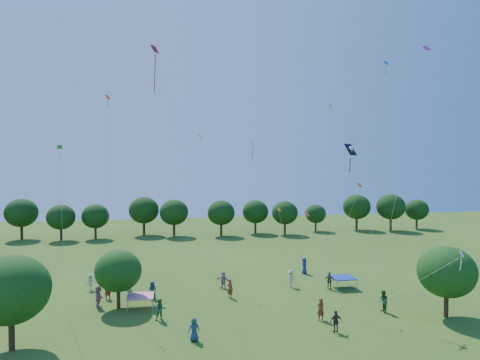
% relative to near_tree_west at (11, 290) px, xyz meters
% --- Properties ---
extents(near_tree_west, '(5.02, 5.02, 6.28)m').
position_rel_near_tree_west_xyz_m(near_tree_west, '(0.00, 0.00, 0.00)').
color(near_tree_west, '#422B19').
rests_on(near_tree_west, ground).
extents(near_tree_north, '(3.91, 3.91, 4.95)m').
position_rel_near_tree_west_xyz_m(near_tree_north, '(6.11, 7.26, -0.83)').
color(near_tree_north, '#422B19').
rests_on(near_tree_north, ground).
extents(near_tree_east, '(4.51, 4.51, 5.69)m').
position_rel_near_tree_west_xyz_m(near_tree_east, '(32.03, 0.15, -0.36)').
color(near_tree_east, '#422B19').
rests_on(near_tree_east, ground).
extents(treeline, '(88.01, 8.77, 6.77)m').
position_rel_near_tree_west_xyz_m(treeline, '(13.99, 43.91, 0.08)').
color(treeline, '#422B19').
rests_on(treeline, ground).
extents(tent_red_stripe, '(2.20, 2.20, 1.10)m').
position_rel_near_tree_west_xyz_m(tent_red_stripe, '(7.94, 6.86, -2.98)').
color(tent_red_stripe, red).
rests_on(tent_red_stripe, ground).
extents(tent_blue, '(2.20, 2.20, 1.10)m').
position_rel_near_tree_west_xyz_m(tent_blue, '(27.30, 9.32, -2.98)').
color(tent_blue, navy).
rests_on(tent_blue, ground).
extents(crowd_person_0, '(0.88, 0.68, 1.58)m').
position_rel_near_tree_west_xyz_m(crowd_person_0, '(8.90, 9.33, -3.22)').
color(crowd_person_0, '#1A2F4D').
rests_on(crowd_person_0, ground).
extents(crowd_person_1, '(0.72, 0.76, 1.72)m').
position_rel_near_tree_west_xyz_m(crowd_person_1, '(15.88, 8.26, -3.16)').
color(crowd_person_1, maroon).
rests_on(crowd_person_1, ground).
extents(crowd_person_2, '(0.91, 0.60, 1.72)m').
position_rel_near_tree_west_xyz_m(crowd_person_2, '(9.61, 3.63, -3.16)').
color(crowd_person_2, '#2A6235').
rests_on(crowd_person_2, ground).
extents(crowd_person_3, '(1.12, 0.91, 1.57)m').
position_rel_near_tree_west_xyz_m(crowd_person_3, '(2.92, 13.19, -3.23)').
color(crowd_person_3, '#B8AE93').
rests_on(crowd_person_3, ground).
extents(crowd_person_4, '(0.98, 0.52, 1.60)m').
position_rel_near_tree_west_xyz_m(crowd_person_4, '(22.12, -1.13, -3.21)').
color(crowd_person_4, '#3A302F').
rests_on(crowd_person_4, ground).
extents(crowd_person_5, '(1.10, 1.83, 1.85)m').
position_rel_near_tree_west_xyz_m(crowd_person_5, '(4.39, 7.79, -3.09)').
color(crowd_person_5, '#AE658E').
rests_on(crowd_person_5, ground).
extents(crowd_person_6, '(0.83, 1.01, 1.80)m').
position_rel_near_tree_west_xyz_m(crowd_person_6, '(25.47, 15.30, -3.11)').
color(crowd_person_6, navy).
rests_on(crowd_person_6, ground).
extents(crowd_person_7, '(0.69, 0.55, 1.59)m').
position_rel_near_tree_west_xyz_m(crowd_person_7, '(4.93, 9.95, -3.22)').
color(crowd_person_7, maroon).
rests_on(crowd_person_7, ground).
extents(crowd_person_8, '(0.97, 0.65, 1.80)m').
position_rel_near_tree_west_xyz_m(crowd_person_8, '(6.34, 13.07, -3.12)').
color(crowd_person_8, '#26592E').
rests_on(crowd_person_8, ground).
extents(crowd_person_9, '(1.24, 0.89, 1.74)m').
position_rel_near_tree_west_xyz_m(crowd_person_9, '(22.36, 10.54, -3.15)').
color(crowd_person_9, '#C4AC9C').
rests_on(crowd_person_9, ground).
extents(crowd_person_10, '(1.05, 0.98, 1.69)m').
position_rel_near_tree_west_xyz_m(crowd_person_10, '(25.89, 9.13, -3.17)').
color(crowd_person_10, '#413B34').
rests_on(crowd_person_10, ground).
extents(crowd_person_11, '(1.50, 1.40, 1.62)m').
position_rel_near_tree_west_xyz_m(crowd_person_11, '(15.70, 11.41, -3.20)').
color(crowd_person_11, '#98597D').
rests_on(crowd_person_11, ground).
extents(crowd_person_12, '(0.84, 0.54, 1.60)m').
position_rel_near_tree_west_xyz_m(crowd_person_12, '(11.88, -0.72, -3.21)').
color(crowd_person_12, navy).
rests_on(crowd_person_12, ground).
extents(crowd_person_13, '(0.73, 0.55, 1.75)m').
position_rel_near_tree_west_xyz_m(crowd_person_13, '(21.93, 1.40, -3.14)').
color(crowd_person_13, maroon).
rests_on(crowd_person_13, ground).
extents(crowd_person_14, '(0.60, 0.96, 1.83)m').
position_rel_near_tree_west_xyz_m(crowd_person_14, '(27.64, 2.06, -3.10)').
color(crowd_person_14, '#245022').
rests_on(crowd_person_14, ground).
extents(pirate_kite, '(3.83, 3.14, 12.71)m').
position_rel_near_tree_west_xyz_m(pirate_kite, '(25.77, 4.52, 9.27)').
color(pirate_kite, black).
extents(red_high_kite, '(6.14, 2.28, 20.58)m').
position_rel_near_tree_west_xyz_m(red_high_kite, '(10.19, 5.40, 13.98)').
color(red_high_kite, red).
extents(small_kite_0, '(0.55, 0.61, 17.33)m').
position_rel_near_tree_west_xyz_m(small_kite_0, '(4.89, 11.32, 10.29)').
color(small_kite_0, '#D54F0C').
extents(small_kite_1, '(2.57, 3.94, 6.73)m').
position_rel_near_tree_west_xyz_m(small_kite_1, '(21.34, 10.17, 2.26)').
color(small_kite_1, orange).
extents(small_kite_2, '(1.80, 2.12, 17.01)m').
position_rel_near_tree_west_xyz_m(small_kite_2, '(26.18, 10.42, 9.32)').
color(small_kite_2, orange).
extents(small_kite_3, '(3.63, 3.78, 13.50)m').
position_rel_near_tree_west_xyz_m(small_kite_3, '(20.45, 15.55, 7.65)').
color(small_kite_3, '#18852F').
extents(small_kite_4, '(3.37, 2.21, 7.46)m').
position_rel_near_tree_west_xyz_m(small_kite_4, '(24.07, 4.00, 3.05)').
color(small_kite_4, '#141BCC').
extents(small_kite_5, '(2.99, 2.43, 19.22)m').
position_rel_near_tree_west_xyz_m(small_kite_5, '(27.29, -2.11, 11.14)').
color(small_kite_5, '#941888').
extents(small_kite_6, '(5.84, 2.90, 4.71)m').
position_rel_near_tree_west_xyz_m(small_kite_6, '(30.13, -2.53, 1.00)').
color(small_kite_6, white).
extents(small_kite_7, '(3.49, 3.30, 19.52)m').
position_rel_near_tree_west_xyz_m(small_kite_7, '(27.22, 2.11, 10.69)').
color(small_kite_7, '#0B74AD').
extents(small_kite_8, '(0.50, 3.24, 7.59)m').
position_rel_near_tree_west_xyz_m(small_kite_8, '(19.77, -0.67, 3.16)').
color(small_kite_8, '#EB410D').
extents(small_kite_9, '(2.99, 1.54, 8.93)m').
position_rel_near_tree_west_xyz_m(small_kite_9, '(30.54, 13.26, 4.71)').
color(small_kite_9, orange).
extents(small_kite_10, '(2.56, 6.61, 14.20)m').
position_rel_near_tree_west_xyz_m(small_kite_10, '(13.43, 15.29, 7.87)').
color(small_kite_10, yellow).
extents(small_kite_11, '(0.43, 1.83, 12.41)m').
position_rel_near_tree_west_xyz_m(small_kite_11, '(1.98, 5.68, 5.96)').
color(small_kite_11, '#237F17').
extents(small_kite_12, '(2.36, 1.43, 13.38)m').
position_rel_near_tree_west_xyz_m(small_kite_12, '(27.08, 7.67, 7.31)').
color(small_kite_12, '#1328C7').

